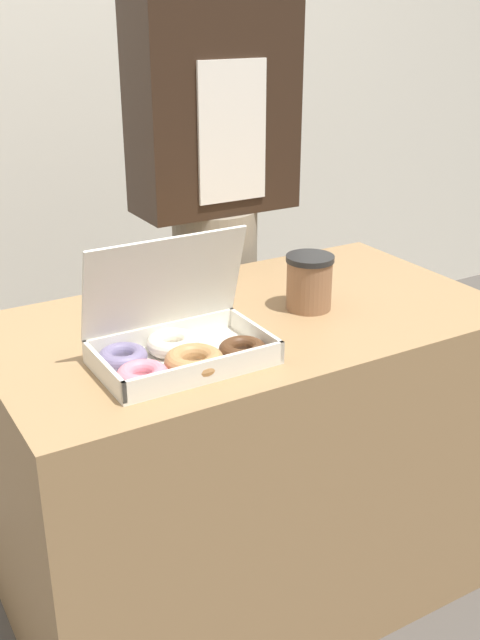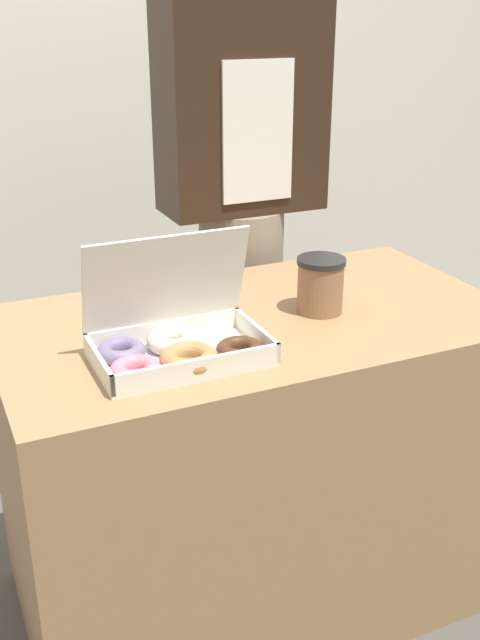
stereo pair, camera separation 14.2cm
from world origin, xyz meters
TOP-DOWN VIEW (x-y plane):
  - ground_plane at (0.00, 0.00)m, footprint 14.00×14.00m
  - wall_back at (0.00, 1.40)m, footprint 10.00×0.05m
  - table at (0.00, 0.00)m, footprint 1.09×0.61m
  - donut_box at (-0.23, -0.13)m, footprint 0.32×0.23m
  - coffee_cup at (0.14, -0.03)m, footprint 0.10×0.10m
  - person_customer at (0.18, 0.48)m, footprint 0.42×0.23m

SIDE VIEW (x-z plane):
  - ground_plane at x=0.00m, z-range 0.00..0.00m
  - table at x=0.00m, z-range 0.00..0.74m
  - donut_box at x=-0.23m, z-range 0.66..0.89m
  - coffee_cup at x=0.14m, z-range 0.74..0.86m
  - person_customer at x=0.18m, z-range 0.06..1.67m
  - wall_back at x=0.00m, z-range 0.00..2.60m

